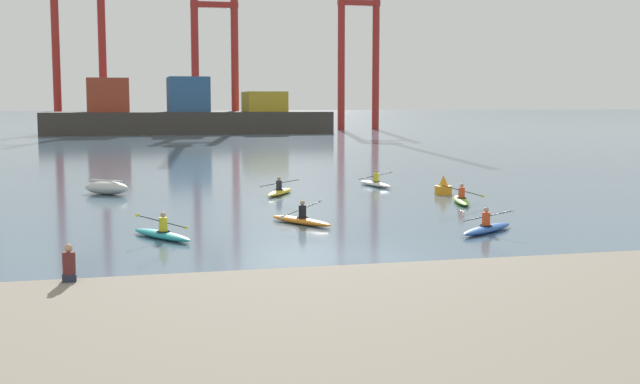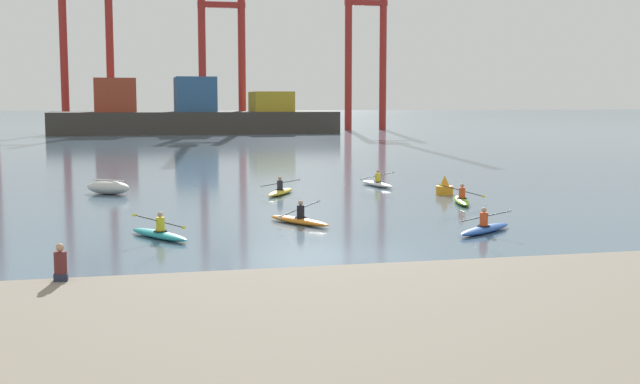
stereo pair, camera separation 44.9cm
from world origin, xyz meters
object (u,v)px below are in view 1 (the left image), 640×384
Objects in this scene: channel_buoy at (443,187)px; kayak_lime at (461,200)px; seated_onlooker at (69,265)px; kayak_orange at (301,220)px; capsized_dinghy at (107,188)px; kayak_teal at (162,234)px; gantry_crane_east at (360,25)px; gantry_crane_east_mid at (215,28)px; kayak_yellow at (280,191)px; container_barge at (185,115)px; kayak_white at (375,183)px; kayak_blue at (487,228)px; gantry_crane_west_mid at (78,21)px.

channel_buoy is 3.75m from kayak_lime.
kayak_orange is at bearing 54.40° from seated_onlooker.
kayak_orange is 3.64× the size of seated_onlooker.
channel_buoy is at bearing -13.57° from capsized_dinghy.
seated_onlooker is (-2.60, -9.17, 0.82)m from kayak_teal.
kayak_orange is 9.97m from kayak_lime.
seated_onlooker is at bearing -131.81° from channel_buoy.
channel_buoy is (-23.20, -93.20, -17.07)m from gantry_crane_east.
gantry_crane_east_mid reaches higher than kayak_yellow.
kayak_teal is (2.09, -14.58, -0.18)m from capsized_dinghy.
gantry_crane_east_mid is (5.45, 7.29, 13.56)m from container_barge.
gantry_crane_east_mid is at bearing 85.29° from kayak_orange.
channel_buoy is 12.58m from kayak_orange.
container_barge is at bearing -162.60° from gantry_crane_east.
kayak_white is 3.86× the size of seated_onlooker.
kayak_yellow is at bearing -94.53° from gantry_crane_east_mid.
kayak_lime is at bearing 43.24° from seated_onlooker.
kayak_blue is (-1.95, -103.08, -16.11)m from gantry_crane_east_mid.
container_barge is 12.95× the size of kayak_teal.
container_barge is 79.31m from kayak_white.
gantry_crane_west_mid is 91.97m from kayak_white.
capsized_dinghy is 21.22m from kayak_blue.
kayak_yellow is (-5.13, 13.81, -0.00)m from kayak_blue.
kayak_teal is at bearing -118.30° from kayak_yellow.
kayak_lime is (21.45, -96.57, -16.92)m from gantry_crane_west_mid.
kayak_teal is 9.56m from seated_onlooker.
container_barge is 16.33m from gantry_crane_east_mid.
kayak_yellow is at bearing -91.13° from container_barge.
kayak_white is 1.06× the size of kayak_orange.
kayak_teal is (-8.25, -94.29, -2.55)m from container_barge.
kayak_orange is (-6.24, 3.67, -0.00)m from kayak_blue.
gantry_crane_west_mid reaches higher than kayak_yellow.
channel_buoy is 0.29× the size of kayak_lime.
container_barge is 12.86× the size of kayak_orange.
kayak_yellow is at bearing 167.53° from channel_buoy.
gantry_crane_west_mid is at bearing 149.45° from container_barge.
kayak_orange is (-8.19, -99.41, -16.11)m from gantry_crane_east_mid.
gantry_crane_west_mid reaches higher than kayak_white.
kayak_blue is 16.29m from seated_onlooker.
gantry_crane_west_mid is at bearing 100.19° from kayak_blue.
gantry_crane_west_mid reaches higher than capsized_dinghy.
seated_onlooker is (-14.35, -7.67, 0.82)m from kayak_blue.
kayak_teal is (-38.16, -103.66, -17.26)m from gantry_crane_east.
kayak_lime is at bearing 25.27° from kayak_teal.
gantry_crane_east reaches higher than kayak_white.
channel_buoy is at bearing 80.62° from kayak_lime.
seated_onlooker is (-9.23, -21.48, 0.82)m from kayak_yellow.
gantry_crane_east_mid is at bearing 82.32° from kayak_teal.
kayak_blue is at bearing -87.90° from container_barge.
seated_onlooker is (4.49, -112.51, -16.10)m from gantry_crane_west_mid.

